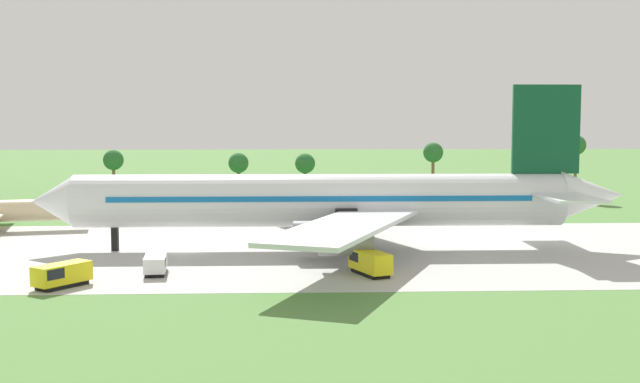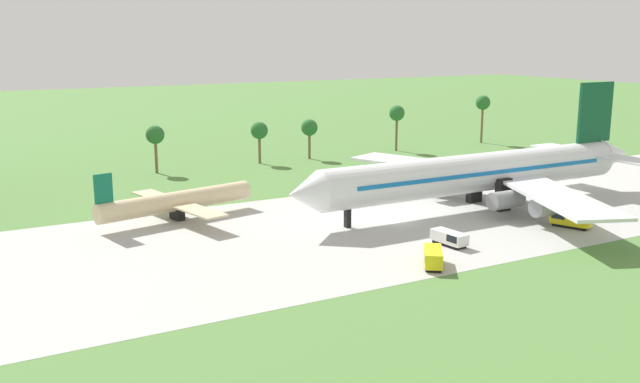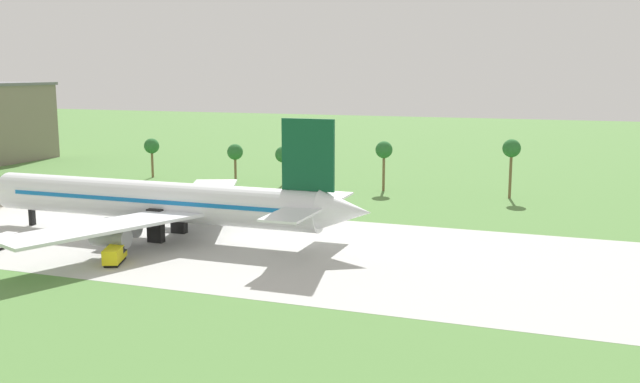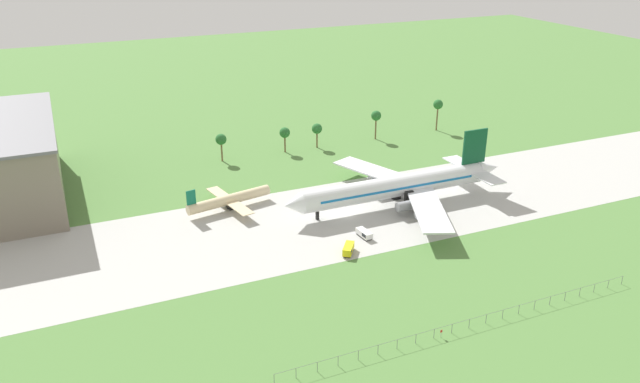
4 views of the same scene
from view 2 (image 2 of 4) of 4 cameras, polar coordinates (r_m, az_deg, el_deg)
name	(u,v)px [view 2 (image 2 of 4)]	position (r m, az deg, el deg)	size (l,w,h in m)	color
ground_plane	(398,222)	(103.40, 6.24, -2.41)	(600.00, 600.00, 0.00)	#517F3D
taxiway_strip	(398,222)	(103.40, 6.24, -2.40)	(320.00, 44.00, 0.02)	#B2B2AD
jet_airliner	(484,172)	(113.19, 13.02, 1.51)	(67.17, 57.17, 18.67)	white
regional_aircraft	(176,202)	(105.34, -11.46, -0.80)	(24.44, 22.17, 8.18)	beige
baggage_tug	(450,238)	(92.34, 10.39, -3.69)	(2.50, 5.22, 1.82)	black
fuel_truck	(570,219)	(105.46, 19.35, -2.06)	(3.86, 5.77, 2.27)	black
catering_van	(433,258)	(83.51, 9.04, -5.26)	(4.68, 5.40, 2.11)	black
palm_tree_row	(331,122)	(157.13, 0.90, 5.62)	(86.61, 3.60, 11.86)	brown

